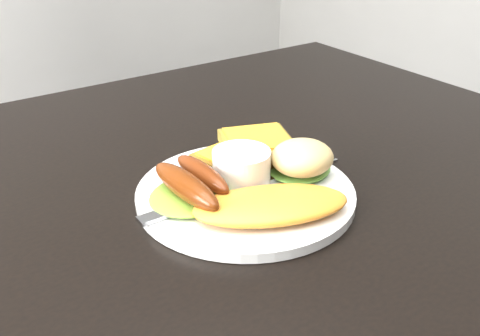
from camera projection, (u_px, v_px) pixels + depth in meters
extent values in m
cube|color=black|center=(136.00, 230.00, 0.57)|extent=(1.20, 0.80, 0.04)
imported|color=navy|center=(42.00, 32.00, 1.06)|extent=(0.59, 0.42, 1.58)
cylinder|color=white|center=(245.00, 194.00, 0.59)|extent=(0.23, 0.23, 0.01)
ellipsoid|color=#54832D|center=(192.00, 195.00, 0.56)|extent=(0.11, 0.11, 0.01)
ellipsoid|color=#5B9934|center=(299.00, 168.00, 0.62)|extent=(0.10, 0.09, 0.01)
ellipsoid|color=#F89E34|center=(271.00, 205.00, 0.54)|extent=(0.17, 0.13, 0.02)
ellipsoid|color=brown|center=(186.00, 186.00, 0.55)|extent=(0.03, 0.11, 0.03)
ellipsoid|color=brown|center=(202.00, 174.00, 0.57)|extent=(0.02, 0.09, 0.02)
cylinder|color=white|center=(242.00, 167.00, 0.59)|extent=(0.08, 0.08, 0.04)
cube|color=brown|center=(239.00, 160.00, 0.63)|extent=(0.09, 0.09, 0.01)
cube|color=olive|center=(257.00, 144.00, 0.64)|extent=(0.10, 0.10, 0.01)
ellipsoid|color=beige|center=(302.00, 157.00, 0.60)|extent=(0.08, 0.07, 0.04)
cube|color=#ADAFB7|center=(220.00, 195.00, 0.57)|extent=(0.18, 0.02, 0.00)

